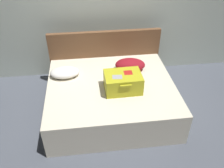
# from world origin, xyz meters

# --- Properties ---
(ground_plane) EXTENTS (12.00, 12.00, 0.00)m
(ground_plane) POSITION_xyz_m (0.00, 0.00, 0.00)
(ground_plane) COLOR #4C515B
(back_wall) EXTENTS (8.00, 0.10, 2.60)m
(back_wall) POSITION_xyz_m (0.00, 1.65, 1.30)
(back_wall) COLOR #B7C1B2
(back_wall) RESTS_ON ground
(bed) EXTENTS (1.95, 1.70, 0.52)m
(bed) POSITION_xyz_m (0.00, 0.40, 0.26)
(bed) COLOR beige
(bed) RESTS_ON ground
(headboard) EXTENTS (1.99, 0.08, 1.00)m
(headboard) POSITION_xyz_m (0.00, 1.29, 0.50)
(headboard) COLOR brown
(headboard) RESTS_ON ground
(hard_case_large) EXTENTS (0.54, 0.43, 0.27)m
(hard_case_large) POSITION_xyz_m (0.16, 0.25, 0.66)
(hard_case_large) COLOR gold
(hard_case_large) RESTS_ON bed
(pillow_near_headboard) EXTENTS (0.47, 0.32, 0.14)m
(pillow_near_headboard) POSITION_xyz_m (-0.71, 0.72, 0.59)
(pillow_near_headboard) COLOR white
(pillow_near_headboard) RESTS_ON bed
(pillow_center_head) EXTENTS (0.53, 0.37, 0.20)m
(pillow_center_head) POSITION_xyz_m (0.37, 0.77, 0.61)
(pillow_center_head) COLOR maroon
(pillow_center_head) RESTS_ON bed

